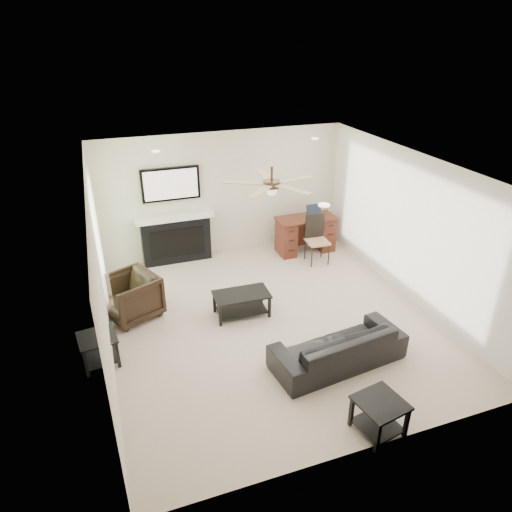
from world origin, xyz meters
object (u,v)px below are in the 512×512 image
object	(u,v)px
sofa	(338,346)
desk	(306,234)
coffee_table	(242,304)
fireplace_unit	(174,217)
armchair	(131,297)

from	to	relation	value
sofa	desk	world-z (taller)	desk
coffee_table	desk	bearing A→B (deg)	44.56
desk	coffee_table	bearing A→B (deg)	-137.29
coffee_table	fireplace_unit	size ratio (longest dim) A/B	0.47
sofa	armchair	bearing A→B (deg)	-46.41
armchair	coffee_table	bearing A→B (deg)	48.33
armchair	fireplace_unit	size ratio (longest dim) A/B	0.43
armchair	desk	distance (m)	3.92
armchair	desk	world-z (taller)	desk
armchair	fireplace_unit	distance (m)	2.13
armchair	coffee_table	xyz separation A→B (m)	(1.70, -0.55, -0.17)
coffee_table	fireplace_unit	distance (m)	2.50
fireplace_unit	armchair	bearing A→B (deg)	-121.61
fireplace_unit	desk	distance (m)	2.73
sofa	fireplace_unit	bearing A→B (deg)	-75.43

